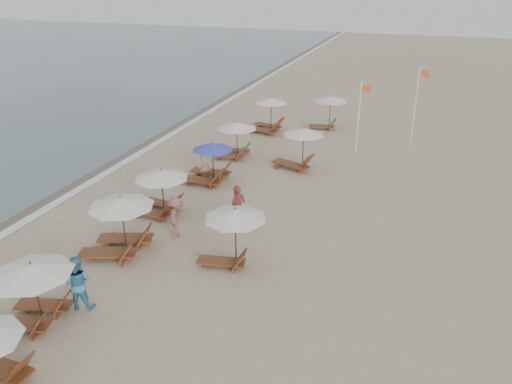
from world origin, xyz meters
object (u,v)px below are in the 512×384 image
(lounger_station_2, at_px, (118,226))
(inland_station_2, at_px, (328,107))
(beachgoer_far_b, at_px, (205,161))
(beachgoer_mid_a, at_px, (78,283))
(beachgoer_mid_b, at_px, (176,217))
(flag_pole_near, at_px, (360,113))
(lounger_station_4, at_px, (208,164))
(inland_station_1, at_px, (298,145))
(lounger_station_6, at_px, (267,116))
(lounger_station_3, at_px, (159,189))
(inland_station_0, at_px, (230,229))
(lounger_station_1, at_px, (31,289))
(beachgoer_far_a, at_px, (238,206))
(lounger_station_5, at_px, (234,138))

(lounger_station_2, relative_size, inland_station_2, 1.12)
(beachgoer_far_b, bearing_deg, beachgoer_mid_a, -130.34)
(lounger_station_2, xyz_separation_m, beachgoer_mid_a, (0.71, -3.27, -0.23))
(beachgoer_mid_a, xyz_separation_m, beachgoer_far_b, (-0.89, 11.27, -0.09))
(beachgoer_mid_b, xyz_separation_m, beachgoer_far_b, (-1.62, 6.20, -0.04))
(inland_station_2, distance_m, flag_pole_near, 4.79)
(lounger_station_4, relative_size, inland_station_1, 0.91)
(lounger_station_2, xyz_separation_m, beachgoer_mid_b, (1.44, 1.80, -0.29))
(lounger_station_6, distance_m, flag_pole_near, 6.64)
(lounger_station_3, relative_size, inland_station_0, 0.98)
(lounger_station_2, xyz_separation_m, inland_station_2, (4.00, 18.42, 0.35))
(inland_station_0, xyz_separation_m, beachgoer_mid_a, (-3.57, -3.86, -0.57))
(lounger_station_1, bearing_deg, lounger_station_6, 88.68)
(inland_station_1, bearing_deg, inland_station_2, 90.16)
(lounger_station_3, relative_size, lounger_station_6, 0.97)
(inland_station_0, distance_m, beachgoer_mid_b, 3.15)
(lounger_station_2, bearing_deg, beachgoer_far_a, 44.48)
(lounger_station_6, bearing_deg, beachgoer_far_b, -94.00)
(inland_station_0, xyz_separation_m, inland_station_1, (-0.26, 10.07, -0.18))
(beachgoer_far_a, xyz_separation_m, beachgoer_far_b, (-3.63, 4.62, -0.12))
(lounger_station_2, distance_m, lounger_station_3, 3.40)
(lounger_station_6, height_order, inland_station_1, lounger_station_6)
(beachgoer_far_a, bearing_deg, lounger_station_4, -135.75)
(lounger_station_1, distance_m, beachgoer_far_a, 8.48)
(lounger_station_2, xyz_separation_m, lounger_station_6, (0.41, 16.44, -0.06))
(lounger_station_3, xyz_separation_m, lounger_station_5, (0.39, 7.75, -0.01))
(lounger_station_6, bearing_deg, beachgoer_far_a, -76.89)
(lounger_station_1, xyz_separation_m, lounger_station_3, (-0.15, 7.71, -0.05))
(lounger_station_5, height_order, beachgoer_mid_b, lounger_station_5)
(lounger_station_6, xyz_separation_m, flag_pole_near, (6.23, -1.94, 1.22))
(lounger_station_6, distance_m, beachgoer_mid_b, 14.67)
(lounger_station_4, relative_size, lounger_station_5, 1.05)
(beachgoer_far_b, bearing_deg, beachgoer_far_a, -96.65)
(beachgoer_mid_a, relative_size, beachgoer_mid_b, 1.07)
(lounger_station_2, distance_m, inland_station_1, 11.39)
(lounger_station_4, relative_size, inland_station_2, 1.03)
(lounger_station_3, height_order, inland_station_0, inland_station_0)
(lounger_station_3, bearing_deg, lounger_station_5, 87.10)
(lounger_station_3, height_order, inland_station_2, inland_station_2)
(lounger_station_5, bearing_deg, beachgoer_far_b, -96.41)
(lounger_station_3, height_order, flag_pole_near, flag_pole_near)
(lounger_station_2, bearing_deg, beachgoer_mid_b, 51.37)
(lounger_station_3, xyz_separation_m, inland_station_0, (4.50, -2.80, 0.32))
(beachgoer_mid_a, bearing_deg, lounger_station_1, 37.91)
(lounger_station_6, height_order, inland_station_2, lounger_station_6)
(flag_pole_near, bearing_deg, beachgoer_far_b, -136.40)
(lounger_station_1, xyz_separation_m, inland_station_2, (4.07, 22.74, 0.29))
(lounger_station_1, height_order, beachgoer_far_b, lounger_station_1)
(lounger_station_1, relative_size, lounger_station_6, 0.99)
(inland_station_2, xyz_separation_m, beachgoer_mid_a, (-3.29, -21.69, -0.58))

